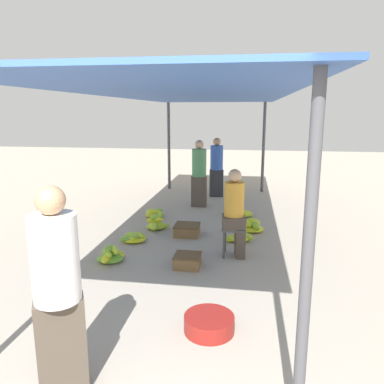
# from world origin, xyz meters

# --- Properties ---
(canopy_post_front_right) EXTENTS (0.08, 0.08, 2.45)m
(canopy_post_front_right) POSITION_xyz_m (1.32, 0.30, 1.23)
(canopy_post_front_right) COLOR #4C4C51
(canopy_post_front_right) RESTS_ON ground
(canopy_post_back_left) EXTENTS (0.08, 0.08, 2.45)m
(canopy_post_back_left) POSITION_xyz_m (-1.32, 8.45, 1.23)
(canopy_post_back_left) COLOR #4C4C51
(canopy_post_back_left) RESTS_ON ground
(canopy_post_back_right) EXTENTS (0.08, 0.08, 2.45)m
(canopy_post_back_right) POSITION_xyz_m (1.32, 8.45, 1.23)
(canopy_post_back_right) COLOR #4C4C51
(canopy_post_back_right) RESTS_ON ground
(canopy_tarp) EXTENTS (3.05, 8.55, 0.04)m
(canopy_tarp) POSITION_xyz_m (0.00, 4.38, 2.47)
(canopy_tarp) COLOR #33569E
(canopy_tarp) RESTS_ON canopy_post_front_left
(vendor_foreground) EXTENTS (0.48, 0.48, 1.68)m
(vendor_foreground) POSITION_xyz_m (-0.48, 0.45, 0.87)
(vendor_foreground) COLOR #4C4238
(vendor_foreground) RESTS_ON ground
(stool) EXTENTS (0.34, 0.34, 0.46)m
(stool) POSITION_xyz_m (0.74, 3.52, 0.37)
(stool) COLOR #4C4C4C
(stool) RESTS_ON ground
(vendor_seated) EXTENTS (0.38, 0.38, 1.36)m
(vendor_seated) POSITION_xyz_m (0.76, 3.52, 0.72)
(vendor_seated) COLOR #4C4238
(vendor_seated) RESTS_ON ground
(basin_black) EXTENTS (0.51, 0.51, 0.17)m
(basin_black) POSITION_xyz_m (0.59, 1.42, 0.09)
(basin_black) COLOR maroon
(basin_black) RESTS_ON ground
(banana_pile_left_0) EXTENTS (0.39, 0.54, 0.25)m
(banana_pile_left_0) POSITION_xyz_m (-1.06, 3.02, 0.10)
(banana_pile_left_0) COLOR #A9C82E
(banana_pile_left_0) RESTS_ON ground
(banana_pile_left_1) EXTENTS (0.46, 0.52, 0.28)m
(banana_pile_left_1) POSITION_xyz_m (-0.78, 4.63, 0.10)
(banana_pile_left_1) COLOR #90BE32
(banana_pile_left_1) RESTS_ON ground
(banana_pile_left_2) EXTENTS (0.46, 0.48, 0.20)m
(banana_pile_left_2) POSITION_xyz_m (-0.96, 3.90, 0.08)
(banana_pile_left_2) COLOR #CBD628
(banana_pile_left_2) RESTS_ON ground
(banana_pile_left_3) EXTENTS (0.44, 0.46, 0.17)m
(banana_pile_left_3) POSITION_xyz_m (-1.02, 5.48, 0.07)
(banana_pile_left_3) COLOR #BFD12A
(banana_pile_left_3) RESTS_ON ground
(banana_pile_right_0) EXTENTS (0.53, 0.46, 0.17)m
(banana_pile_right_0) POSITION_xyz_m (0.84, 4.22, 0.07)
(banana_pile_right_0) COLOR #C0D12A
(banana_pile_right_0) RESTS_ON ground
(banana_pile_right_1) EXTENTS (0.61, 0.61, 0.18)m
(banana_pile_right_1) POSITION_xyz_m (0.74, 5.83, 0.07)
(banana_pile_right_1) COLOR #9BC230
(banana_pile_right_1) RESTS_ON ground
(banana_pile_right_2) EXTENTS (0.46, 0.42, 0.25)m
(banana_pile_right_2) POSITION_xyz_m (1.04, 4.77, 0.10)
(banana_pile_right_2) COLOR #95C031
(banana_pile_right_2) RESTS_ON ground
(crate_near) EXTENTS (0.38, 0.38, 0.18)m
(crate_near) POSITION_xyz_m (0.11, 2.99, 0.09)
(crate_near) COLOR brown
(crate_near) RESTS_ON ground
(crate_mid) EXTENTS (0.45, 0.45, 0.20)m
(crate_mid) POSITION_xyz_m (-0.13, 4.38, 0.10)
(crate_mid) COLOR brown
(crate_mid) RESTS_ON ground
(shopper_walking_mid) EXTENTS (0.35, 0.34, 1.56)m
(shopper_walking_mid) POSITION_xyz_m (-0.19, 6.51, 0.81)
(shopper_walking_mid) COLOR #4C4238
(shopper_walking_mid) RESTS_ON ground
(shopper_walking_far) EXTENTS (0.39, 0.39, 1.54)m
(shopper_walking_far) POSITION_xyz_m (0.11, 7.64, 0.80)
(shopper_walking_far) COLOR #2D2D33
(shopper_walking_far) RESTS_ON ground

